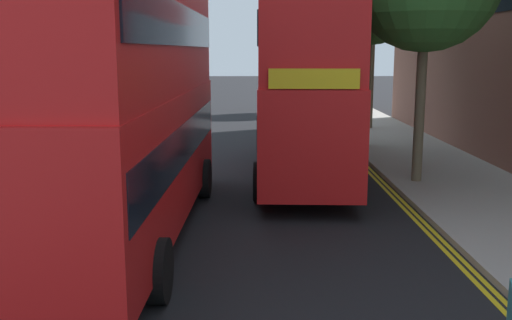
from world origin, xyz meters
TOP-DOWN VIEW (x-y plane):
  - sidewalk_right at (6.50, 16.00)m, footprint 4.00×80.00m
  - sidewalk_left at (-6.50, 16.00)m, footprint 4.00×80.00m
  - kerb_line_outer at (4.40, 14.00)m, footprint 0.10×56.00m
  - kerb_line_inner at (4.24, 14.00)m, footprint 0.10×56.00m
  - double_decker_bus_away at (-2.19, 11.84)m, footprint 3.04×10.87m
  - double_decker_bus_oncoming at (2.01, 18.07)m, footprint 3.12×10.89m
  - street_tree_far at (6.87, 38.12)m, footprint 3.88×3.88m

SIDE VIEW (x-z plane):
  - kerb_line_outer at x=4.40m, z-range 0.00..0.01m
  - kerb_line_inner at x=4.24m, z-range 0.00..0.01m
  - sidewalk_right at x=6.50m, z-range 0.00..0.14m
  - sidewalk_left at x=-6.50m, z-range 0.00..0.14m
  - double_decker_bus_away at x=-2.19m, z-range 0.21..5.85m
  - double_decker_bus_oncoming at x=2.01m, z-range 0.21..5.85m
  - street_tree_far at x=6.87m, z-range 1.86..9.26m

